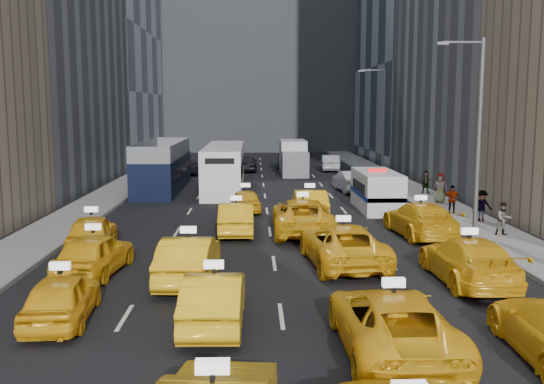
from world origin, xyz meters
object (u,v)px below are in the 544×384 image
Objects in this scene: nypd_van at (377,191)px; double_decker at (163,166)px; city_bus at (224,168)px; box_truck at (293,158)px.

nypd_van is 0.49× the size of double_decker.
city_bus reaches higher than box_truck.
nypd_van is at bearing -30.16° from double_decker.
double_decker is 14.40m from box_truck.
double_decker reaches higher than box_truck.
nypd_van is 0.46× the size of city_bus.
box_truck is at bearing 48.09° from double_decker.
city_bus is at bearing 129.74° from nypd_van.
nypd_van is at bearing -82.90° from box_truck.
city_bus is at bearing -122.39° from box_truck.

